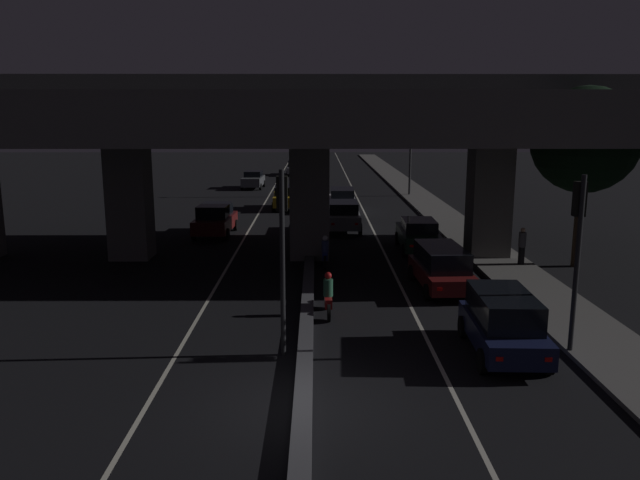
{
  "coord_description": "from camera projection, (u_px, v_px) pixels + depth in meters",
  "views": [
    {
      "loc": [
        0.31,
        -13.35,
        6.65
      ],
      "look_at": [
        0.48,
        14.2,
        1.1
      ],
      "focal_mm": 35.0,
      "sensor_mm": 36.0,
      "label": 1
    }
  ],
  "objects": [
    {
      "name": "roadside_tree_kerbside_near",
      "position": [
        585.0,
        140.0,
        26.72
      ],
      "size": [
        4.58,
        4.58,
        7.89
      ],
      "color": "#38281C",
      "rests_on": "ground_plane"
    },
    {
      "name": "sidewalk_right",
      "position": [
        441.0,
        214.0,
        41.88
      ],
      "size": [
        2.65,
        126.0,
        0.13
      ],
      "primitive_type": "cube",
      "color": "#5B5956",
      "rests_on": "ground_plane"
    },
    {
      "name": "ground_plane",
      "position": [
        303.0,
        408.0,
        14.4
      ],
      "size": [
        200.0,
        200.0,
        0.0
      ],
      "primitive_type": "plane",
      "color": "black"
    },
    {
      "name": "elevated_overpass",
      "position": [
        304.0,
        123.0,
        28.34
      ],
      "size": [
        36.06,
        12.43,
        8.43
      ],
      "color": "#5B5956",
      "rests_on": "ground_plane"
    },
    {
      "name": "street_lamp",
      "position": [
        406.0,
        134.0,
        50.91
      ],
      "size": [
        2.77,
        0.32,
        8.58
      ],
      "color": "#2D2D30",
      "rests_on": "ground_plane"
    },
    {
      "name": "car_dark_red_second",
      "position": [
        442.0,
        267.0,
        24.06
      ],
      "size": [
        2.08,
        4.51,
        1.67
      ],
      "rotation": [
        0.0,
        0.0,
        1.62
      ],
      "color": "#591414",
      "rests_on": "ground_plane"
    },
    {
      "name": "car_dark_green_third",
      "position": [
        418.0,
        235.0,
        30.83
      ],
      "size": [
        2.0,
        4.72,
        1.6
      ],
      "rotation": [
        0.0,
        0.0,
        1.55
      ],
      "color": "black",
      "rests_on": "ground_plane"
    },
    {
      "name": "car_silver_fourth_oncoming",
      "position": [
        295.0,
        167.0,
        69.76
      ],
      "size": [
        1.85,
        4.53,
        1.68
      ],
      "rotation": [
        0.0,
        0.0,
        -1.56
      ],
      "color": "gray",
      "rests_on": "ground_plane"
    },
    {
      "name": "traffic_light_right_of_median",
      "position": [
        578.0,
        233.0,
        17.04
      ],
      "size": [
        0.3,
        0.49,
        5.08
      ],
      "color": "black",
      "rests_on": "ground_plane"
    },
    {
      "name": "median_divider",
      "position": [
        312.0,
        200.0,
        48.68
      ],
      "size": [
        0.43,
        126.0,
        0.27
      ],
      "primitive_type": "cube",
      "color": "#4C4C51",
      "rests_on": "ground_plane"
    },
    {
      "name": "car_white_fifth",
      "position": [
        342.0,
        200.0,
        43.24
      ],
      "size": [
        2.01,
        4.75,
        1.63
      ],
      "rotation": [
        0.0,
        0.0,
        1.55
      ],
      "color": "silver",
      "rests_on": "ground_plane"
    },
    {
      "name": "car_dark_blue_lead",
      "position": [
        503.0,
        322.0,
        17.47
      ],
      "size": [
        2.01,
        4.16,
        1.77
      ],
      "rotation": [
        0.0,
        0.0,
        1.53
      ],
      "color": "#141938",
      "rests_on": "ground_plane"
    },
    {
      "name": "car_silver_fourth",
      "position": [
        343.0,
        215.0,
        36.25
      ],
      "size": [
        2.04,
        4.26,
        1.69
      ],
      "rotation": [
        0.0,
        0.0,
        1.56
      ],
      "color": "gray",
      "rests_on": "ground_plane"
    },
    {
      "name": "motorcycle_blue_filtering_mid",
      "position": [
        325.0,
        254.0,
        27.58
      ],
      "size": [
        0.33,
        1.84,
        1.42
      ],
      "rotation": [
        0.0,
        0.0,
        1.53
      ],
      "color": "black",
      "rests_on": "ground_plane"
    },
    {
      "name": "car_taxi_yellow_second_oncoming",
      "position": [
        286.0,
        197.0,
        44.61
      ],
      "size": [
        2.09,
        4.11,
        1.65
      ],
      "rotation": [
        0.0,
        0.0,
        -1.53
      ],
      "color": "gold",
      "rests_on": "ground_plane"
    },
    {
      "name": "car_grey_third_oncoming",
      "position": [
        253.0,
        180.0,
        57.08
      ],
      "size": [
        1.99,
        4.1,
        1.58
      ],
      "rotation": [
        0.0,
        0.0,
        -1.61
      ],
      "color": "#515459",
      "rests_on": "ground_plane"
    },
    {
      "name": "car_dark_red_lead_oncoming",
      "position": [
        215.0,
        219.0,
        34.91
      ],
      "size": [
        2.13,
        4.37,
        1.74
      ],
      "rotation": [
        0.0,
        0.0,
        -1.61
      ],
      "color": "#591414",
      "rests_on": "ground_plane"
    },
    {
      "name": "traffic_light_left_of_median",
      "position": [
        282.0,
        230.0,
        16.97
      ],
      "size": [
        0.3,
        0.49,
        5.23
      ],
      "color": "black",
      "rests_on": "ground_plane"
    },
    {
      "name": "pedestrian_on_sidewalk",
      "position": [
        522.0,
        246.0,
        27.49
      ],
      "size": [
        0.33,
        0.33,
        1.65
      ],
      "color": "black",
      "rests_on": "sidewalk_right"
    },
    {
      "name": "motorcycle_red_filtering_near",
      "position": [
        328.0,
        297.0,
        20.92
      ],
      "size": [
        0.33,
        1.93,
        1.5
      ],
      "rotation": [
        0.0,
        0.0,
        1.59
      ],
      "color": "black",
      "rests_on": "ground_plane"
    },
    {
      "name": "lane_line_left_inner",
      "position": [
        266.0,
        201.0,
        48.69
      ],
      "size": [
        0.12,
        126.0,
        0.0
      ],
      "primitive_type": "cube",
      "color": "beige",
      "rests_on": "ground_plane"
    },
    {
      "name": "lane_line_right_inner",
      "position": [
        359.0,
        201.0,
        48.73
      ],
      "size": [
        0.12,
        126.0,
        0.0
      ],
      "primitive_type": "cube",
      "color": "beige",
      "rests_on": "ground_plane"
    }
  ]
}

